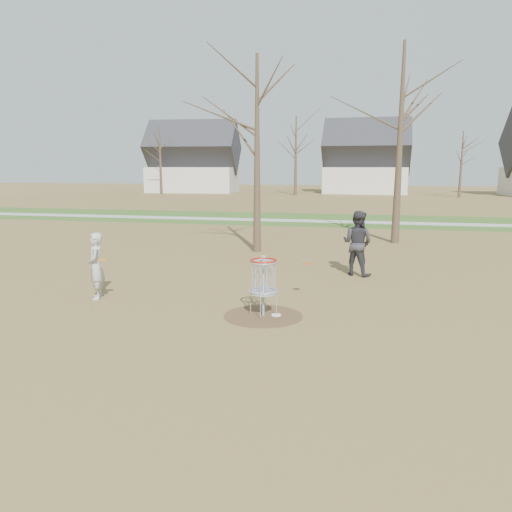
{
  "coord_description": "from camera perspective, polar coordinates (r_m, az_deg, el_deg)",
  "views": [
    {
      "loc": [
        2.18,
        -10.68,
        3.35
      ],
      "look_at": [
        -0.5,
        1.5,
        1.1
      ],
      "focal_mm": 35.0,
      "sensor_mm": 36.0,
      "label": 1
    }
  ],
  "objects": [
    {
      "name": "player_throwing",
      "position": [
        15.72,
        11.5,
        1.45
      ],
      "size": [
        1.2,
        1.09,
        2.01
      ],
      "primitive_type": "imported",
      "rotation": [
        0.0,
        0.0,
        2.73
      ],
      "color": "#2F2F33",
      "rests_on": "ground"
    },
    {
      "name": "disc_grounded",
      "position": [
        11.41,
        2.33,
        -6.75
      ],
      "size": [
        0.22,
        0.22,
        0.02
      ],
      "primitive_type": "cylinder",
      "color": "white",
      "rests_on": "dirt_circle"
    },
    {
      "name": "disc_golf_basket",
      "position": [
        11.17,
        0.85,
        -2.37
      ],
      "size": [
        0.64,
        0.64,
        1.35
      ],
      "color": "#9EA3AD",
      "rests_on": "ground"
    },
    {
      "name": "bare_trees",
      "position": [
        46.51,
        12.2,
        12.47
      ],
      "size": [
        52.62,
        44.98,
        9.0
      ],
      "color": "#382B1E",
      "rests_on": "ground"
    },
    {
      "name": "dirt_circle",
      "position": [
        11.4,
        0.84,
        -6.84
      ],
      "size": [
        1.8,
        1.8,
        0.01
      ],
      "primitive_type": "cylinder",
      "color": "#47331E",
      "rests_on": "ground"
    },
    {
      "name": "player_standing",
      "position": [
        13.3,
        -17.84,
        -1.1
      ],
      "size": [
        0.64,
        0.74,
        1.7
      ],
      "primitive_type": "imported",
      "rotation": [
        0.0,
        0.0,
        -1.12
      ],
      "color": "#B7B7B7",
      "rests_on": "ground"
    },
    {
      "name": "discs_in_play",
      "position": [
        12.53,
        -5.1,
        -0.67
      ],
      "size": [
        5.14,
        1.62,
        0.2
      ],
      "color": "#DA480B",
      "rests_on": "ground"
    },
    {
      "name": "green_band",
      "position": [
        31.93,
        8.45,
        4.11
      ],
      "size": [
        160.0,
        8.0,
        0.01
      ],
      "primitive_type": "cube",
      "color": "#2D5119",
      "rests_on": "ground"
    },
    {
      "name": "ground",
      "position": [
        11.4,
        0.84,
        -6.86
      ],
      "size": [
        160.0,
        160.0,
        0.0
      ],
      "primitive_type": "plane",
      "color": "brown",
      "rests_on": "ground"
    },
    {
      "name": "houses_row",
      "position": [
        63.27,
        14.58,
        10.07
      ],
      "size": [
        56.51,
        10.01,
        7.26
      ],
      "color": "silver",
      "rests_on": "ground"
    },
    {
      "name": "footpath",
      "position": [
        30.93,
        8.32,
        3.94
      ],
      "size": [
        160.0,
        1.5,
        0.01
      ],
      "primitive_type": "cube",
      "color": "#9E9E99",
      "rests_on": "green_band"
    }
  ]
}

